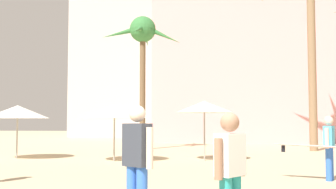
{
  "coord_description": "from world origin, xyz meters",
  "views": [
    {
      "loc": [
        0.03,
        -5.0,
        1.57
      ],
      "look_at": [
        -0.89,
        4.73,
        2.19
      ],
      "focal_mm": 44.87,
      "sensor_mm": 36.0,
      "label": 1
    }
  ],
  "objects_px": {
    "cafe_umbrella_1": "(18,112)",
    "person_mid_right": "(137,162)",
    "person_far_right": "(230,173)",
    "cafe_umbrella_2": "(114,111)",
    "person_near_right": "(330,146)",
    "cafe_umbrella_3": "(204,107)",
    "palm_tree_center": "(143,39)"
  },
  "relations": [
    {
      "from": "palm_tree_center",
      "to": "cafe_umbrella_2",
      "type": "height_order",
      "value": "palm_tree_center"
    },
    {
      "from": "cafe_umbrella_1",
      "to": "person_mid_right",
      "type": "xyz_separation_m",
      "value": [
        6.94,
        -11.01,
        -0.97
      ]
    },
    {
      "from": "cafe_umbrella_1",
      "to": "person_mid_right",
      "type": "bearing_deg",
      "value": -57.75
    },
    {
      "from": "cafe_umbrella_1",
      "to": "cafe_umbrella_3",
      "type": "xyz_separation_m",
      "value": [
        7.82,
        -0.12,
        0.18
      ]
    },
    {
      "from": "cafe_umbrella_2",
      "to": "person_near_right",
      "type": "xyz_separation_m",
      "value": [
        6.85,
        -4.86,
        -1.03
      ]
    },
    {
      "from": "cafe_umbrella_1",
      "to": "person_far_right",
      "type": "xyz_separation_m",
      "value": [
        8.22,
        -11.62,
        -1.04
      ]
    },
    {
      "from": "cafe_umbrella_1",
      "to": "cafe_umbrella_3",
      "type": "height_order",
      "value": "cafe_umbrella_3"
    },
    {
      "from": "person_far_right",
      "to": "cafe_umbrella_3",
      "type": "bearing_deg",
      "value": 129.13
    },
    {
      "from": "palm_tree_center",
      "to": "cafe_umbrella_1",
      "type": "xyz_separation_m",
      "value": [
        -4.36,
        -5.99,
        -4.19
      ]
    },
    {
      "from": "person_near_right",
      "to": "cafe_umbrella_1",
      "type": "bearing_deg",
      "value": -179.38
    },
    {
      "from": "person_near_right",
      "to": "person_far_right",
      "type": "bearing_deg",
      "value": -88.61
    },
    {
      "from": "cafe_umbrella_2",
      "to": "person_mid_right",
      "type": "bearing_deg",
      "value": -75.58
    },
    {
      "from": "cafe_umbrella_2",
      "to": "person_far_right",
      "type": "distance_m",
      "value": 11.65
    },
    {
      "from": "person_mid_right",
      "to": "person_far_right",
      "type": "distance_m",
      "value": 1.42
    },
    {
      "from": "cafe_umbrella_1",
      "to": "cafe_umbrella_2",
      "type": "xyz_separation_m",
      "value": [
        4.3,
        -0.7,
        -0.01
      ]
    },
    {
      "from": "cafe_umbrella_1",
      "to": "cafe_umbrella_2",
      "type": "relative_size",
      "value": 0.98
    },
    {
      "from": "person_far_right",
      "to": "person_near_right",
      "type": "bearing_deg",
      "value": 101.35
    },
    {
      "from": "cafe_umbrella_1",
      "to": "cafe_umbrella_2",
      "type": "bearing_deg",
      "value": -9.28
    },
    {
      "from": "cafe_umbrella_2",
      "to": "cafe_umbrella_3",
      "type": "relative_size",
      "value": 1.12
    },
    {
      "from": "cafe_umbrella_3",
      "to": "person_near_right",
      "type": "height_order",
      "value": "cafe_umbrella_3"
    },
    {
      "from": "palm_tree_center",
      "to": "person_mid_right",
      "type": "distance_m",
      "value": 17.94
    },
    {
      "from": "cafe_umbrella_3",
      "to": "person_far_right",
      "type": "bearing_deg",
      "value": -87.98
    },
    {
      "from": "palm_tree_center",
      "to": "person_mid_right",
      "type": "xyz_separation_m",
      "value": [
        2.59,
        -16.99,
        -5.16
      ]
    },
    {
      "from": "cafe_umbrella_1",
      "to": "person_mid_right",
      "type": "height_order",
      "value": "cafe_umbrella_1"
    },
    {
      "from": "cafe_umbrella_1",
      "to": "person_near_right",
      "type": "distance_m",
      "value": 12.5
    },
    {
      "from": "person_near_right",
      "to": "cafe_umbrella_2",
      "type": "bearing_deg",
      "value": 171.79
    },
    {
      "from": "cafe_umbrella_1",
      "to": "cafe_umbrella_3",
      "type": "relative_size",
      "value": 1.1
    },
    {
      "from": "cafe_umbrella_1",
      "to": "cafe_umbrella_3",
      "type": "bearing_deg",
      "value": -0.85
    },
    {
      "from": "palm_tree_center",
      "to": "person_near_right",
      "type": "relative_size",
      "value": 2.44
    },
    {
      "from": "person_near_right",
      "to": "person_far_right",
      "type": "distance_m",
      "value": 6.72
    },
    {
      "from": "cafe_umbrella_3",
      "to": "person_mid_right",
      "type": "distance_m",
      "value": 10.98
    },
    {
      "from": "cafe_umbrella_3",
      "to": "person_far_right",
      "type": "distance_m",
      "value": 11.57
    }
  ]
}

